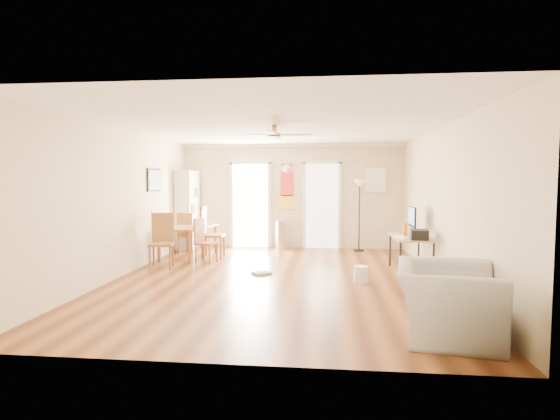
# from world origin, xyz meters

# --- Properties ---
(floor) EXTENTS (7.00, 7.00, 0.00)m
(floor) POSITION_xyz_m (0.00, 0.00, 0.00)
(floor) COLOR brown
(floor) RESTS_ON ground
(ceiling) EXTENTS (5.50, 7.00, 0.00)m
(ceiling) POSITION_xyz_m (0.00, 0.00, 2.60)
(ceiling) COLOR silver
(ceiling) RESTS_ON floor
(wall_back) EXTENTS (5.50, 0.04, 2.60)m
(wall_back) POSITION_xyz_m (0.00, 3.50, 1.30)
(wall_back) COLOR beige
(wall_back) RESTS_ON floor
(wall_front) EXTENTS (5.50, 0.04, 2.60)m
(wall_front) POSITION_xyz_m (0.00, -3.50, 1.30)
(wall_front) COLOR beige
(wall_front) RESTS_ON floor
(wall_left) EXTENTS (0.04, 7.00, 2.60)m
(wall_left) POSITION_xyz_m (-2.75, 0.00, 1.30)
(wall_left) COLOR beige
(wall_left) RESTS_ON floor
(wall_right) EXTENTS (0.04, 7.00, 2.60)m
(wall_right) POSITION_xyz_m (2.75, 0.00, 1.30)
(wall_right) COLOR beige
(wall_right) RESTS_ON floor
(crown_molding) EXTENTS (5.50, 7.00, 0.08)m
(crown_molding) POSITION_xyz_m (0.00, 0.00, 2.56)
(crown_molding) COLOR white
(crown_molding) RESTS_ON wall_back
(kitchen_doorway) EXTENTS (0.90, 0.10, 2.10)m
(kitchen_doorway) POSITION_xyz_m (-1.05, 3.48, 1.05)
(kitchen_doorway) COLOR white
(kitchen_doorway) RESTS_ON wall_back
(bathroom_doorway) EXTENTS (0.80, 0.10, 2.10)m
(bathroom_doorway) POSITION_xyz_m (0.75, 3.48, 1.05)
(bathroom_doorway) COLOR white
(bathroom_doorway) RESTS_ON wall_back
(wall_decal) EXTENTS (0.46, 0.03, 1.10)m
(wall_decal) POSITION_xyz_m (-0.13, 3.48, 1.55)
(wall_decal) COLOR red
(wall_decal) RESTS_ON wall_back
(ac_grille) EXTENTS (0.50, 0.04, 0.60)m
(ac_grille) POSITION_xyz_m (2.05, 3.47, 1.70)
(ac_grille) COLOR white
(ac_grille) RESTS_ON wall_back
(framed_poster) EXTENTS (0.04, 0.66, 0.48)m
(framed_poster) POSITION_xyz_m (-2.73, 1.40, 1.70)
(framed_poster) COLOR black
(framed_poster) RESTS_ON wall_left
(ceiling_fan) EXTENTS (1.24, 1.24, 0.20)m
(ceiling_fan) POSITION_xyz_m (0.00, -0.30, 2.43)
(ceiling_fan) COLOR #593819
(ceiling_fan) RESTS_ON ceiling
(bookshelf) EXTENTS (0.46, 0.90, 1.93)m
(bookshelf) POSITION_xyz_m (-2.54, 3.02, 0.96)
(bookshelf) COLOR silver
(bookshelf) RESTS_ON floor
(dining_table) EXTENTS (1.07, 1.51, 0.69)m
(dining_table) POSITION_xyz_m (-2.15, 1.87, 0.35)
(dining_table) COLOR #A46A35
(dining_table) RESTS_ON floor
(dining_chair_right_a) EXTENTS (0.49, 0.49, 1.12)m
(dining_chair_right_a) POSITION_xyz_m (-1.60, 1.87, 0.56)
(dining_chair_right_a) COLOR #A05C33
(dining_chair_right_a) RESTS_ON floor
(dining_chair_right_b) EXTENTS (0.46, 0.46, 0.91)m
(dining_chair_right_b) POSITION_xyz_m (-1.60, 1.32, 0.45)
(dining_chair_right_b) COLOR #9B5832
(dining_chair_right_b) RESTS_ON floor
(dining_chair_near) EXTENTS (0.51, 0.51, 1.05)m
(dining_chair_near) POSITION_xyz_m (-2.32, 0.70, 0.52)
(dining_chair_near) COLOR #966230
(dining_chair_near) RESTS_ON floor
(dining_chair_far) EXTENTS (0.44, 0.44, 0.94)m
(dining_chair_far) POSITION_xyz_m (-2.33, 2.42, 0.47)
(dining_chair_far) COLOR #A87036
(dining_chair_far) RESTS_ON floor
(trash_can) EXTENTS (0.40, 0.40, 0.69)m
(trash_can) POSITION_xyz_m (-0.22, 3.23, 0.34)
(trash_can) COLOR #B3B2B5
(trash_can) RESTS_ON floor
(torchiere_lamp) EXTENTS (0.38, 0.38, 1.71)m
(torchiere_lamp) POSITION_xyz_m (1.65, 3.16, 0.85)
(torchiere_lamp) COLOR black
(torchiere_lamp) RESTS_ON floor
(computer_desk) EXTENTS (0.63, 1.26, 0.67)m
(computer_desk) POSITION_xyz_m (2.39, 0.74, 0.34)
(computer_desk) COLOR tan
(computer_desk) RESTS_ON floor
(imac) EXTENTS (0.27, 0.56, 0.53)m
(imac) POSITION_xyz_m (2.47, 1.03, 0.94)
(imac) COLOR black
(imac) RESTS_ON computer_desk
(keyboard) EXTENTS (0.24, 0.47, 0.02)m
(keyboard) POSITION_xyz_m (2.20, 0.58, 0.68)
(keyboard) COLOR white
(keyboard) RESTS_ON computer_desk
(printer) EXTENTS (0.32, 0.36, 0.17)m
(printer) POSITION_xyz_m (2.45, 0.33, 0.76)
(printer) COLOR black
(printer) RESTS_ON computer_desk
(orange_bottle) EXTENTS (0.09, 0.09, 0.24)m
(orange_bottle) POSITION_xyz_m (2.30, 0.81, 0.79)
(orange_bottle) COLOR #E35D14
(orange_bottle) RESTS_ON computer_desk
(wastebasket_a) EXTENTS (0.27, 0.27, 0.28)m
(wastebasket_a) POSITION_xyz_m (1.43, -0.12, 0.14)
(wastebasket_a) COLOR silver
(wastebasket_a) RESTS_ON floor
(floor_cloth) EXTENTS (0.39, 0.37, 0.04)m
(floor_cloth) POSITION_xyz_m (-0.31, 0.33, 0.02)
(floor_cloth) COLOR #9A9B95
(floor_cloth) RESTS_ON floor
(armchair) EXTENTS (1.25, 1.37, 0.78)m
(armchair) POSITION_xyz_m (2.15, -2.54, 0.39)
(armchair) COLOR #ADAEA8
(armchair) RESTS_ON floor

